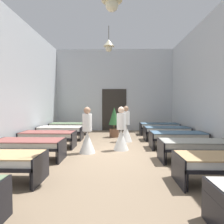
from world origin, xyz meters
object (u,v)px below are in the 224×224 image
Objects in this scene: bed_right_row_3 at (178,136)px; bed_left_row_5 at (69,126)px; nurse_near_aisle at (121,134)px; bed_left_row_4 at (61,130)px; nurse_far_aisle at (126,129)px; bed_right_row_2 at (195,145)px; bed_left_row_2 at (29,144)px; bed_right_row_4 at (167,130)px; potted_plant at (114,120)px; nurse_mid_aisle at (87,136)px; bed_right_row_5 at (159,126)px; bed_left_row_3 at (48,135)px.

bed_left_row_5 is at bearing 146.09° from bed_right_row_3.
bed_left_row_4 is at bearing -43.58° from nurse_near_aisle.
nurse_near_aisle and nurse_far_aisle have the same top height.
nurse_far_aisle reaches higher than bed_left_row_5.
nurse_near_aisle is at bearing 147.46° from bed_right_row_2.
nurse_far_aisle is at bearing 44.39° from bed_left_row_2.
nurse_near_aisle reaches higher than bed_right_row_2.
potted_plant is (-2.26, 0.73, 0.35)m from bed_right_row_4.
nurse_far_aisle reaches higher than bed_right_row_4.
potted_plant is (2.32, 0.73, 0.35)m from bed_left_row_4.
nurse_mid_aisle is (1.50, -3.78, 0.09)m from bed_left_row_5.
bed_right_row_5 is at bearing -129.35° from nurse_near_aisle.
bed_right_row_2 is 1.28× the size of nurse_near_aisle.
bed_left_row_3 is at bearing -146.09° from bed_right_row_5.
bed_right_row_5 is at bearing 45.23° from bed_left_row_2.
bed_right_row_5 is at bearing 19.81° from potted_plant.
bed_right_row_3 and bed_left_row_5 have the same top height.
bed_right_row_3 is (4.58, 0.00, 0.00)m from bed_left_row_3.
bed_right_row_3 is at bearing -90.00° from bed_right_row_5.
nurse_mid_aisle is 2.33m from nurse_far_aisle.
bed_right_row_4 is (0.00, 1.54, 0.00)m from bed_right_row_3.
bed_right_row_3 is 1.28× the size of nurse_near_aisle.
bed_left_row_2 is 4.83m from bed_right_row_3.
bed_left_row_3 and bed_left_row_5 have the same top height.
bed_left_row_5 is at bearing 177.52° from nurse_mid_aisle.
potted_plant is (2.32, 2.27, 0.35)m from bed_left_row_3.
nurse_near_aisle is 1.06× the size of potted_plant.
nurse_near_aisle reaches higher than bed_right_row_4.
bed_left_row_4 is 2.70m from nurse_mid_aisle.
bed_left_row_2 is 3.08m from bed_left_row_4.
nurse_far_aisle is at bearing -33.35° from bed_left_row_5.
nurse_near_aisle is (-1.99, -3.35, 0.09)m from bed_right_row_5.
bed_left_row_4 is (0.00, 3.08, 0.00)m from bed_left_row_2.
nurse_near_aisle is at bearing -172.24° from bed_right_row_3.
nurse_mid_aisle reaches higher than bed_left_row_4.
bed_right_row_3 is 1.00× the size of bed_right_row_4.
bed_right_row_2 and bed_right_row_3 have the same top height.
nurse_near_aisle is (2.59, -3.35, 0.09)m from bed_left_row_5.
bed_right_row_2 is at bearing 138.81° from nurse_near_aisle.
potted_plant is (-0.50, 1.04, 0.26)m from nurse_far_aisle.
bed_left_row_2 is 1.00× the size of bed_left_row_3.
bed_right_row_2 is at bearing -59.29° from potted_plant.
bed_right_row_2 and bed_right_row_4 have the same top height.
potted_plant is (-0.27, 2.54, 0.26)m from nurse_near_aisle.
bed_left_row_2 is 1.00× the size of bed_right_row_3.
bed_right_row_3 is at bearing 130.87° from nurse_far_aisle.
bed_right_row_3 and bed_left_row_4 have the same top height.
bed_left_row_4 is 4.83m from bed_right_row_5.
bed_left_row_3 is 1.00× the size of bed_right_row_3.
nurse_near_aisle is at bearing -137.68° from bed_right_row_4.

